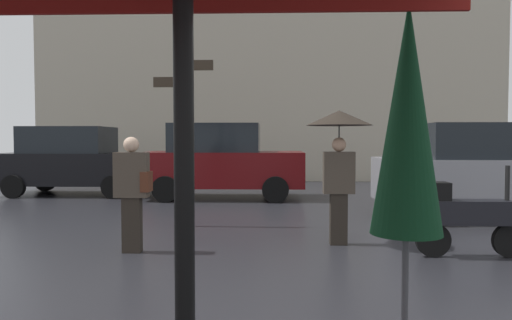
{
  "coord_description": "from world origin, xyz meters",
  "views": [
    {
      "loc": [
        0.13,
        -2.92,
        1.58
      ],
      "look_at": [
        -0.15,
        5.55,
        1.21
      ],
      "focal_mm": 33.03,
      "sensor_mm": 36.0,
      "label": 1
    }
  ],
  "objects_px": {
    "parked_car_distant": "(74,161)",
    "folded_patio_umbrella_near": "(407,140)",
    "parked_car_right": "(222,160)",
    "parked_scooter": "(468,216)",
    "street_signpost": "(183,121)",
    "pedestrian_with_umbrella": "(339,139)",
    "parked_car_left": "(493,170)",
    "pedestrian_with_bag": "(133,187)"
  },
  "relations": [
    {
      "from": "folded_patio_umbrella_near",
      "to": "parked_scooter",
      "type": "xyz_separation_m",
      "value": [
        1.93,
        3.85,
        -1.02
      ]
    },
    {
      "from": "parked_car_right",
      "to": "folded_patio_umbrella_near",
      "type": "bearing_deg",
      "value": 101.86
    },
    {
      "from": "parked_car_distant",
      "to": "street_signpost",
      "type": "distance_m",
      "value": 6.35
    },
    {
      "from": "pedestrian_with_umbrella",
      "to": "street_signpost",
      "type": "height_order",
      "value": "street_signpost"
    },
    {
      "from": "folded_patio_umbrella_near",
      "to": "parked_car_right",
      "type": "height_order",
      "value": "folded_patio_umbrella_near"
    },
    {
      "from": "parked_car_distant",
      "to": "street_signpost",
      "type": "bearing_deg",
      "value": -65.81
    },
    {
      "from": "folded_patio_umbrella_near",
      "to": "street_signpost",
      "type": "xyz_separation_m",
      "value": [
        -2.31,
        5.97,
        0.33
      ]
    },
    {
      "from": "parked_scooter",
      "to": "parked_car_distant",
      "type": "distance_m",
      "value": 10.8
    },
    {
      "from": "parked_car_right",
      "to": "street_signpost",
      "type": "bearing_deg",
      "value": 86.83
    },
    {
      "from": "street_signpost",
      "to": "parked_car_right",
      "type": "bearing_deg",
      "value": 86.38
    },
    {
      "from": "parked_scooter",
      "to": "parked_car_right",
      "type": "relative_size",
      "value": 0.35
    },
    {
      "from": "parked_scooter",
      "to": "parked_car_left",
      "type": "xyz_separation_m",
      "value": [
        1.79,
        3.15,
        0.41
      ]
    },
    {
      "from": "pedestrian_with_bag",
      "to": "parked_scooter",
      "type": "distance_m",
      "value": 4.58
    },
    {
      "from": "parked_car_left",
      "to": "parked_scooter",
      "type": "bearing_deg",
      "value": 77.56
    },
    {
      "from": "parked_car_right",
      "to": "street_signpost",
      "type": "relative_size",
      "value": 1.34
    },
    {
      "from": "folded_patio_umbrella_near",
      "to": "pedestrian_with_umbrella",
      "type": "xyz_separation_m",
      "value": [
        0.3,
        4.57,
        0.01
      ]
    },
    {
      "from": "pedestrian_with_umbrella",
      "to": "parked_car_distant",
      "type": "bearing_deg",
      "value": -27.55
    },
    {
      "from": "parked_car_left",
      "to": "parked_car_distant",
      "type": "bearing_deg",
      "value": -3.46
    },
    {
      "from": "pedestrian_with_umbrella",
      "to": "parked_car_right",
      "type": "distance_m",
      "value": 6.06
    },
    {
      "from": "folded_patio_umbrella_near",
      "to": "parked_car_left",
      "type": "relative_size",
      "value": 0.5
    },
    {
      "from": "parked_car_right",
      "to": "pedestrian_with_bag",
      "type": "bearing_deg",
      "value": 84.91
    },
    {
      "from": "pedestrian_with_umbrella",
      "to": "parked_car_right",
      "type": "bearing_deg",
      "value": -51.57
    },
    {
      "from": "pedestrian_with_umbrella",
      "to": "street_signpost",
      "type": "relative_size",
      "value": 0.64
    },
    {
      "from": "street_signpost",
      "to": "folded_patio_umbrella_near",
      "type": "bearing_deg",
      "value": -68.88
    },
    {
      "from": "parked_car_right",
      "to": "parked_scooter",
      "type": "bearing_deg",
      "value": 122.78
    },
    {
      "from": "folded_patio_umbrella_near",
      "to": "street_signpost",
      "type": "distance_m",
      "value": 6.41
    },
    {
      "from": "parked_scooter",
      "to": "parked_car_left",
      "type": "bearing_deg",
      "value": 40.6
    },
    {
      "from": "parked_car_distant",
      "to": "parked_car_right",
      "type": "bearing_deg",
      "value": -24.53
    },
    {
      "from": "pedestrian_with_umbrella",
      "to": "parked_car_right",
      "type": "relative_size",
      "value": 0.47
    },
    {
      "from": "folded_patio_umbrella_near",
      "to": "street_signpost",
      "type": "relative_size",
      "value": 0.73
    },
    {
      "from": "pedestrian_with_bag",
      "to": "parked_scooter",
      "type": "xyz_separation_m",
      "value": [
        4.57,
        -0.14,
        -0.36
      ]
    },
    {
      "from": "parked_car_right",
      "to": "parked_car_distant",
      "type": "xyz_separation_m",
      "value": [
        -4.3,
        0.66,
        -0.04
      ]
    },
    {
      "from": "folded_patio_umbrella_near",
      "to": "parked_car_distant",
      "type": "distance_m",
      "value": 12.53
    },
    {
      "from": "pedestrian_with_bag",
      "to": "street_signpost",
      "type": "height_order",
      "value": "street_signpost"
    },
    {
      "from": "pedestrian_with_umbrella",
      "to": "parked_scooter",
      "type": "relative_size",
      "value": 1.36
    },
    {
      "from": "parked_car_distant",
      "to": "street_signpost",
      "type": "xyz_separation_m",
      "value": [
        4.04,
        -4.81,
        0.93
      ]
    },
    {
      "from": "parked_car_distant",
      "to": "folded_patio_umbrella_near",
      "type": "bearing_deg",
      "value": -75.33
    },
    {
      "from": "folded_patio_umbrella_near",
      "to": "pedestrian_with_umbrella",
      "type": "bearing_deg",
      "value": 86.22
    },
    {
      "from": "parked_scooter",
      "to": "parked_car_left",
      "type": "relative_size",
      "value": 0.32
    },
    {
      "from": "pedestrian_with_umbrella",
      "to": "parked_scooter",
      "type": "distance_m",
      "value": 2.05
    },
    {
      "from": "pedestrian_with_umbrella",
      "to": "parked_car_left",
      "type": "height_order",
      "value": "pedestrian_with_umbrella"
    },
    {
      "from": "folded_patio_umbrella_near",
      "to": "street_signpost",
      "type": "bearing_deg",
      "value": 111.12
    }
  ]
}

